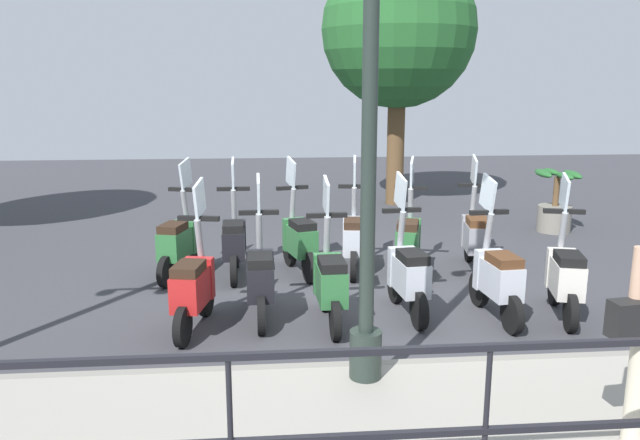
% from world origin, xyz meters
% --- Properties ---
extents(ground_plane, '(28.00, 28.00, 0.00)m').
position_xyz_m(ground_plane, '(0.00, 0.00, 0.00)').
color(ground_plane, '#38383D').
extents(promenade_walkway, '(2.20, 20.00, 0.15)m').
position_xyz_m(promenade_walkway, '(-3.15, 0.00, 0.07)').
color(promenade_walkway, gray).
rests_on(promenade_walkway, ground_plane).
extents(fence_railing, '(0.04, 16.03, 1.07)m').
position_xyz_m(fence_railing, '(-4.20, -0.00, 0.90)').
color(fence_railing, black).
rests_on(fence_railing, promenade_walkway).
extents(lamp_post_near, '(0.26, 0.90, 4.42)m').
position_xyz_m(lamp_post_near, '(-2.40, 0.35, 2.11)').
color(lamp_post_near, '#232D28').
rests_on(lamp_post_near, promenade_walkway).
extents(tree_distant, '(3.10, 3.10, 5.08)m').
position_xyz_m(tree_distant, '(5.70, -1.55, 3.51)').
color(tree_distant, brown).
rests_on(tree_distant, ground_plane).
extents(potted_palm, '(1.06, 0.66, 1.05)m').
position_xyz_m(potted_palm, '(2.99, -3.78, 0.45)').
color(potted_palm, slate).
rests_on(potted_palm, ground_plane).
extents(scooter_near_0, '(1.21, 0.52, 1.54)m').
position_xyz_m(scooter_near_0, '(-0.89, -2.06, 0.48)').
color(scooter_near_0, black).
rests_on(scooter_near_0, ground_plane).
extents(scooter_near_1, '(1.23, 0.44, 1.54)m').
position_xyz_m(scooter_near_1, '(-0.87, -1.31, 0.48)').
color(scooter_near_1, black).
rests_on(scooter_near_1, ground_plane).
extents(scooter_near_2, '(1.23, 0.44, 1.54)m').
position_xyz_m(scooter_near_2, '(-0.68, -0.39, 0.48)').
color(scooter_near_2, black).
rests_on(scooter_near_2, ground_plane).
extents(scooter_near_3, '(1.23, 0.44, 1.54)m').
position_xyz_m(scooter_near_3, '(-0.88, 0.49, 0.48)').
color(scooter_near_3, black).
rests_on(scooter_near_3, ground_plane).
extents(scooter_near_4, '(1.23, 0.44, 1.54)m').
position_xyz_m(scooter_near_4, '(-0.67, 1.22, 0.48)').
color(scooter_near_4, black).
rests_on(scooter_near_4, ground_plane).
extents(scooter_near_5, '(1.22, 0.48, 1.54)m').
position_xyz_m(scooter_near_5, '(-0.91, 1.90, 0.48)').
color(scooter_near_5, black).
rests_on(scooter_near_5, ground_plane).
extents(scooter_far_0, '(1.23, 0.46, 1.54)m').
position_xyz_m(scooter_far_0, '(0.91, -1.67, 0.48)').
color(scooter_far_0, black).
rests_on(scooter_far_0, ground_plane).
extents(scooter_far_1, '(1.20, 0.54, 1.54)m').
position_xyz_m(scooter_far_1, '(0.79, -0.72, 0.48)').
color(scooter_far_1, black).
rests_on(scooter_far_1, ground_plane).
extents(scooter_far_2, '(1.23, 0.45, 1.54)m').
position_xyz_m(scooter_far_2, '(0.95, -0.02, 0.48)').
color(scooter_far_2, black).
rests_on(scooter_far_2, ground_plane).
extents(scooter_far_3, '(1.21, 0.53, 1.54)m').
position_xyz_m(scooter_far_3, '(0.93, 0.72, 0.48)').
color(scooter_far_3, black).
rests_on(scooter_far_3, ground_plane).
extents(scooter_far_4, '(1.23, 0.44, 1.54)m').
position_xyz_m(scooter_far_4, '(0.90, 1.57, 0.48)').
color(scooter_far_4, black).
rests_on(scooter_far_4, ground_plane).
extents(scooter_far_5, '(1.20, 0.53, 1.54)m').
position_xyz_m(scooter_far_5, '(0.91, 2.30, 0.48)').
color(scooter_far_5, black).
rests_on(scooter_far_5, ground_plane).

